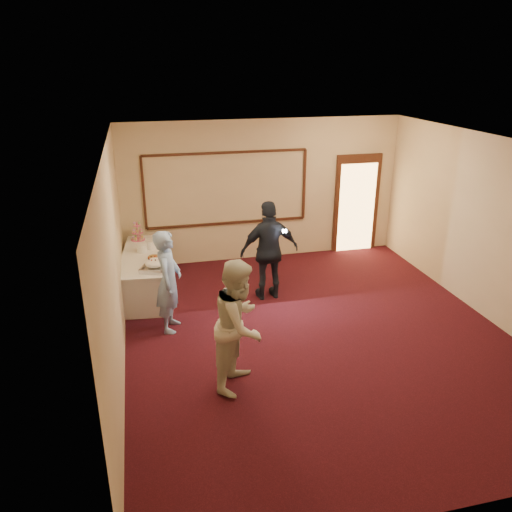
# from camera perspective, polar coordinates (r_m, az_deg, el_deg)

# --- Properties ---
(floor) EXTENTS (7.00, 7.00, 0.00)m
(floor) POSITION_cam_1_polar(r_m,az_deg,el_deg) (8.18, 6.95, -8.83)
(floor) COLOR black
(floor) RESTS_ON ground
(room_walls) EXTENTS (6.04, 7.04, 3.02)m
(room_walls) POSITION_cam_1_polar(r_m,az_deg,el_deg) (7.37, 7.66, 4.89)
(room_walls) COLOR beige
(room_walls) RESTS_ON floor
(wall_molding) EXTENTS (3.45, 0.04, 1.55)m
(wall_molding) POSITION_cam_1_polar(r_m,az_deg,el_deg) (10.51, -3.36, 7.68)
(wall_molding) COLOR #361910
(wall_molding) RESTS_ON room_walls
(doorway) EXTENTS (1.05, 0.07, 2.20)m
(doorway) POSITION_cam_1_polar(r_m,az_deg,el_deg) (11.50, 11.40, 5.84)
(doorway) COLOR #361910
(doorway) RESTS_ON floor
(buffet_table) EXTENTS (1.08, 2.27, 0.77)m
(buffet_table) POSITION_cam_1_polar(r_m,az_deg,el_deg) (9.53, -12.35, -1.98)
(buffet_table) COLOR white
(buffet_table) RESTS_ON floor
(pavlova_tray) EXTENTS (0.55, 0.64, 0.20)m
(pavlova_tray) POSITION_cam_1_polar(r_m,az_deg,el_deg) (8.67, -11.50, -0.95)
(pavlova_tray) COLOR #ACAFB3
(pavlova_tray) RESTS_ON buffet_table
(cupcake_stand) EXTENTS (0.28, 0.28, 0.41)m
(cupcake_stand) POSITION_cam_1_polar(r_m,az_deg,el_deg) (10.14, -13.38, 2.57)
(cupcake_stand) COLOR #E85D94
(cupcake_stand) RESTS_ON buffet_table
(plate_stack_a) EXTENTS (0.20, 0.20, 0.16)m
(plate_stack_a) POSITION_cam_1_polar(r_m,az_deg,el_deg) (9.49, -12.91, 0.90)
(plate_stack_a) COLOR white
(plate_stack_a) RESTS_ON buffet_table
(plate_stack_b) EXTENTS (0.20, 0.20, 0.17)m
(plate_stack_b) POSITION_cam_1_polar(r_m,az_deg,el_deg) (9.64, -11.91, 1.30)
(plate_stack_b) COLOR white
(plate_stack_b) RESTS_ON buffet_table
(tart) EXTENTS (0.25, 0.25, 0.05)m
(tart) POSITION_cam_1_polar(r_m,az_deg,el_deg) (9.14, -11.60, -0.21)
(tart) COLOR white
(tart) RESTS_ON buffet_table
(man) EXTENTS (0.56, 0.70, 1.69)m
(man) POSITION_cam_1_polar(r_m,az_deg,el_deg) (8.02, -9.95, -2.87)
(man) COLOR #7C9BCE
(man) RESTS_ON floor
(woman) EXTENTS (1.04, 1.10, 1.80)m
(woman) POSITION_cam_1_polar(r_m,az_deg,el_deg) (6.56, -1.87, -7.81)
(woman) COLOR beige
(woman) RESTS_ON floor
(guest) EXTENTS (1.09, 0.49, 1.83)m
(guest) POSITION_cam_1_polar(r_m,az_deg,el_deg) (8.94, 1.55, 0.60)
(guest) COLOR black
(guest) RESTS_ON floor
(camera_flash) EXTENTS (0.07, 0.05, 0.05)m
(camera_flash) POSITION_cam_1_polar(r_m,az_deg,el_deg) (8.62, 3.27, 2.87)
(camera_flash) COLOR white
(camera_flash) RESTS_ON guest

